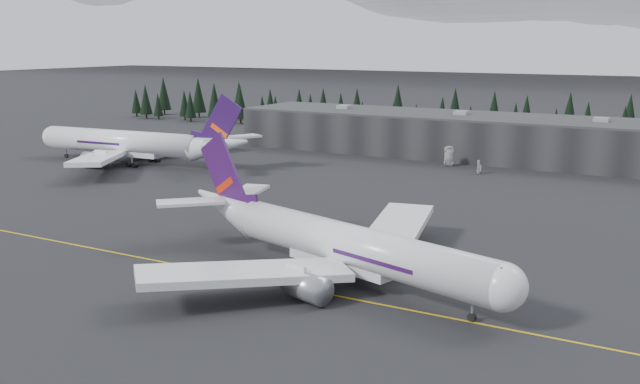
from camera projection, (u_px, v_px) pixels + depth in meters
The scene contains 8 objects.
ground at pixel (255, 275), 106.85m from camera, with size 1400.00×1400.00×0.00m, color black.
taxiline at pixel (247, 278), 105.14m from camera, with size 400.00×0.40×0.02m, color gold.
terminal at pixel (493, 137), 212.06m from camera, with size 160.00×30.00×12.60m.
treeline at pixel (524, 121), 243.34m from camera, with size 360.00×20.00×15.00m, color black.
jet_main at pixel (329, 241), 105.34m from camera, with size 64.04×58.09×19.25m.
jet_parked at pixel (138, 144), 201.69m from camera, with size 71.08×65.39×20.90m.
gse_vehicle_a at pixel (449, 163), 199.79m from camera, with size 2.61×5.66×1.57m, color silver.
gse_vehicle_b at pixel (479, 172), 187.79m from camera, with size 1.50×3.73×1.27m, color silver.
Camera 1 is at (58.62, -83.98, 34.32)m, focal length 40.00 mm.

